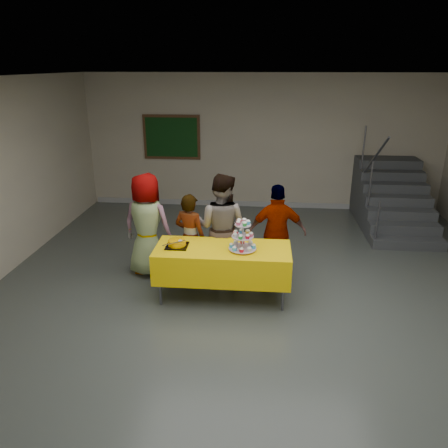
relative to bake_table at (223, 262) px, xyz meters
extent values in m
plane|color=#4C514C|center=(0.49, -0.66, -0.56)|extent=(10.00, 10.00, 0.00)
cube|color=#B2A78F|center=(0.49, 4.34, 0.94)|extent=(8.00, 0.04, 3.00)
cube|color=silver|center=(0.49, -0.66, 2.44)|extent=(8.00, 10.00, 0.04)
cube|color=#999999|center=(0.49, 4.32, -0.50)|extent=(7.90, 0.03, 0.12)
cylinder|color=#595960|center=(-0.84, -0.29, -0.19)|extent=(0.04, 0.04, 0.73)
cylinder|color=#595960|center=(0.84, -0.29, -0.19)|extent=(0.04, 0.04, 0.73)
cylinder|color=#595960|center=(-0.84, 0.29, -0.19)|extent=(0.04, 0.04, 0.73)
cylinder|color=#595960|center=(0.84, 0.29, -0.19)|extent=(0.04, 0.04, 0.73)
cube|color=#595960|center=(0.00, 0.00, 0.18)|extent=(1.80, 0.70, 0.02)
cube|color=yellow|center=(0.00, 0.00, -0.01)|extent=(1.88, 0.78, 0.44)
cylinder|color=silver|center=(0.28, -0.05, 0.22)|extent=(0.18, 0.18, 0.01)
cylinder|color=silver|center=(0.28, -0.05, 0.42)|extent=(0.02, 0.02, 0.42)
cylinder|color=silver|center=(0.28, -0.05, 0.24)|extent=(0.38, 0.38, 0.01)
cylinder|color=silver|center=(0.28, -0.05, 0.41)|extent=(0.30, 0.30, 0.01)
cylinder|color=silver|center=(0.28, -0.05, 0.58)|extent=(0.22, 0.22, 0.01)
cube|color=black|center=(-0.64, 0.00, 0.22)|extent=(0.30, 0.30, 0.02)
cylinder|color=#ECA200|center=(-0.64, 0.00, 0.27)|extent=(0.25, 0.25, 0.07)
ellipsoid|color=#ECA200|center=(-0.64, 0.00, 0.30)|extent=(0.25, 0.25, 0.05)
ellipsoid|color=white|center=(-0.59, -0.04, 0.32)|extent=(0.08, 0.08, 0.02)
cube|color=silver|center=(-0.66, -0.13, 0.32)|extent=(0.30, 0.16, 0.04)
imported|color=slate|center=(-1.24, 0.67, 0.26)|extent=(0.89, 0.68, 1.64)
imported|color=slate|center=(-0.55, 0.53, 0.13)|extent=(0.59, 0.48, 1.38)
imported|color=slate|center=(-0.08, 0.65, 0.28)|extent=(0.95, 0.82, 1.66)
imported|color=slate|center=(0.77, 0.69, 0.20)|extent=(0.90, 0.42, 1.51)
cube|color=#424447|center=(3.19, 2.09, -0.47)|extent=(1.30, 0.30, 0.18)
cube|color=#424447|center=(3.19, 2.39, -0.38)|extent=(1.30, 0.30, 0.36)
cube|color=#424447|center=(3.19, 2.69, -0.29)|extent=(1.30, 0.30, 0.54)
cube|color=#424447|center=(3.19, 2.99, -0.20)|extent=(1.30, 0.30, 0.72)
cube|color=#424447|center=(3.19, 3.29, -0.11)|extent=(1.30, 0.30, 0.90)
cube|color=#424447|center=(3.19, 3.59, -0.02)|extent=(1.30, 0.30, 1.08)
cube|color=#424447|center=(3.19, 3.89, 0.07)|extent=(1.30, 0.30, 1.26)
cube|color=#424447|center=(3.19, 4.19, 0.07)|extent=(1.30, 0.30, 1.26)
cylinder|color=#595960|center=(2.59, 2.04, -0.11)|extent=(0.04, 0.04, 0.90)
cylinder|color=#595960|center=(2.59, 2.84, 0.43)|extent=(0.04, 0.04, 0.90)
cylinder|color=#595960|center=(2.59, 3.74, 0.97)|extent=(0.04, 0.04, 0.90)
cylinder|color=#595960|center=(2.59, 2.89, 0.88)|extent=(0.04, 1.85, 1.20)
cube|color=#472B16|center=(-1.57, 4.31, 1.04)|extent=(1.30, 0.04, 1.00)
cube|color=#113712|center=(-1.57, 4.29, 1.04)|extent=(1.18, 0.02, 0.88)
camera|label=1|loc=(0.52, -5.53, 2.61)|focal=35.00mm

